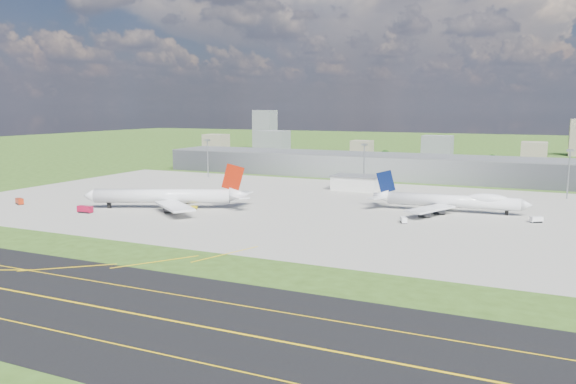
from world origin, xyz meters
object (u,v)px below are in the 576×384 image
at_px(fire_truck, 85,210).
at_px(crash_tender, 19,202).
at_px(airliner_red_twin, 168,197).
at_px(tug_yellow, 194,208).
at_px(van_white_far, 536,220).
at_px(van_white_near, 403,220).
at_px(airliner_blue_quad, 452,201).

bearing_deg(fire_truck, crash_tender, 171.63).
bearing_deg(airliner_red_twin, tug_yellow, 169.26).
bearing_deg(fire_truck, van_white_far, 14.18).
height_order(tug_yellow, van_white_near, van_white_near).
distance_m(tug_yellow, van_white_far, 149.95).
relative_size(fire_truck, crash_tender, 1.18).
bearing_deg(fire_truck, airliner_red_twin, 37.84).
xyz_separation_m(fire_truck, tug_yellow, (40.01, 27.42, -0.72)).
distance_m(fire_truck, crash_tender, 45.99).
bearing_deg(crash_tender, airliner_red_twin, 40.36).
height_order(fire_truck, van_white_near, fire_truck).
xyz_separation_m(airliner_blue_quad, van_white_far, (35.43, -9.90, -3.79)).
distance_m(airliner_blue_quad, van_white_far, 36.98).
relative_size(airliner_blue_quad, van_white_far, 12.78).
height_order(airliner_red_twin, airliner_blue_quad, airliner_red_twin).
relative_size(airliner_red_twin, tug_yellow, 19.70).
distance_m(fire_truck, van_white_far, 195.86).
height_order(fire_truck, van_white_far, fire_truck).
bearing_deg(van_white_far, tug_yellow, 159.04).
bearing_deg(van_white_far, van_white_near, 171.23).
bearing_deg(van_white_near, crash_tender, 76.53).
bearing_deg(tug_yellow, airliner_red_twin, 167.88).
bearing_deg(fire_truck, airliner_blue_quad, 21.22).
relative_size(airliner_blue_quad, van_white_near, 13.34).
distance_m(airliner_blue_quad, crash_tender, 207.77).
height_order(airliner_blue_quad, van_white_far, airliner_blue_quad).
relative_size(airliner_red_twin, airliner_blue_quad, 1.06).
bearing_deg(airliner_red_twin, fire_truck, 18.66).
relative_size(airliner_red_twin, van_white_far, 13.54).
distance_m(airliner_red_twin, airliner_blue_quad, 131.31).
bearing_deg(van_white_near, tug_yellow, 71.94).
relative_size(fire_truck, tug_yellow, 1.92).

